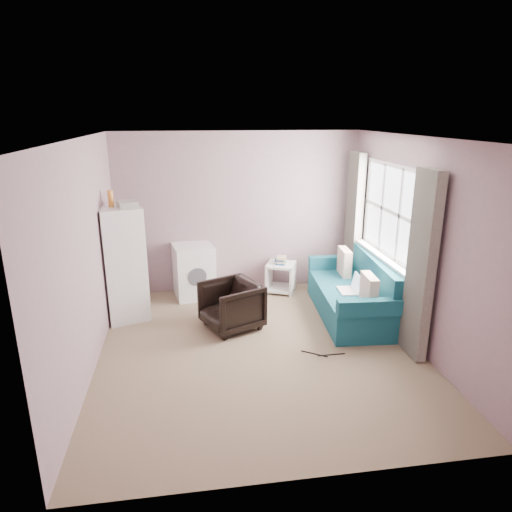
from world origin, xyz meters
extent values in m
cube|color=#877058|center=(0.00, 0.00, -0.01)|extent=(3.80, 4.20, 0.02)
cube|color=silver|center=(0.00, 0.00, 2.51)|extent=(3.80, 4.20, 0.02)
cube|color=gray|center=(0.00, 2.11, 1.25)|extent=(3.80, 0.02, 2.50)
cube|color=gray|center=(0.00, -2.11, 1.25)|extent=(3.80, 0.02, 2.50)
cube|color=gray|center=(-1.91, 0.00, 1.25)|extent=(0.02, 4.20, 2.50)
cube|color=gray|center=(1.91, 0.00, 1.25)|extent=(0.02, 4.20, 2.50)
cube|color=white|center=(1.89, 0.70, 1.50)|extent=(0.01, 1.60, 1.20)
imported|color=black|center=(-0.28, 0.64, 0.35)|extent=(0.86, 0.88, 0.70)
cube|color=white|center=(-1.69, 1.17, 0.79)|extent=(0.68, 0.68, 1.58)
cube|color=#535159|center=(-1.43, 1.26, 0.59)|extent=(0.17, 0.48, 0.02)
cube|color=#535159|center=(-1.49, 1.45, 1.04)|extent=(0.03, 0.03, 0.45)
cube|color=silver|center=(-1.42, 1.24, 1.10)|extent=(0.13, 0.36, 0.54)
cylinder|color=orange|center=(-1.77, 1.19, 1.69)|extent=(0.09, 0.09, 0.22)
cube|color=#A2A399|center=(-1.56, 1.12, 1.62)|extent=(0.31, 0.33, 0.08)
cube|color=white|center=(-0.74, 1.84, 0.41)|extent=(0.67, 0.67, 0.82)
cube|color=#535159|center=(-0.74, 1.82, 0.79)|extent=(0.63, 0.61, 0.05)
cylinder|color=#535159|center=(-0.69, 1.55, 0.42)|extent=(0.27, 0.07, 0.27)
cube|color=white|center=(0.64, 1.81, 0.45)|extent=(0.56, 0.56, 0.04)
cube|color=white|center=(0.64, 1.81, 0.06)|extent=(0.56, 0.56, 0.04)
cube|color=white|center=(0.46, 1.89, 0.24)|extent=(0.20, 0.41, 0.48)
cube|color=white|center=(0.82, 1.74, 0.24)|extent=(0.20, 0.41, 0.48)
cube|color=navy|center=(0.64, 1.81, 0.49)|extent=(0.21, 0.25, 0.03)
cube|color=tan|center=(0.65, 1.81, 0.51)|extent=(0.20, 0.24, 0.03)
cube|color=navy|center=(0.63, 1.82, 0.54)|extent=(0.22, 0.25, 0.03)
cube|color=tan|center=(0.64, 1.80, 0.57)|extent=(0.20, 0.24, 0.03)
cube|color=#196376|center=(1.42, 0.78, 0.20)|extent=(0.98, 1.87, 0.40)
cube|color=#196376|center=(1.76, 0.75, 0.62)|extent=(0.31, 1.82, 0.44)
cube|color=#196376|center=(1.36, -0.10, 0.50)|extent=(0.86, 0.20, 0.20)
cube|color=#196376|center=(1.48, 1.65, 0.50)|extent=(0.86, 0.20, 0.20)
cube|color=#FCD6BE|center=(1.43, 0.19, 0.60)|extent=(0.15, 0.41, 0.40)
cube|color=#FCD6BE|center=(1.51, 1.35, 0.60)|extent=(0.15, 0.41, 0.40)
cube|color=white|center=(1.34, 0.68, 0.41)|extent=(0.25, 0.35, 0.02)
cube|color=silver|center=(1.46, 0.67, 0.53)|extent=(0.08, 0.34, 0.22)
cube|color=white|center=(1.82, 0.70, 0.87)|extent=(0.14, 1.70, 0.04)
cube|color=white|center=(1.87, 0.70, 0.90)|extent=(0.02, 1.68, 0.05)
cube|color=white|center=(1.87, 0.70, 1.50)|extent=(0.02, 1.68, 0.05)
cube|color=white|center=(1.87, 0.70, 2.10)|extent=(0.02, 1.68, 0.05)
cube|color=white|center=(1.87, -0.10, 1.50)|extent=(0.02, 0.05, 1.20)
cube|color=white|center=(1.87, 0.43, 1.50)|extent=(0.02, 0.05, 1.20)
cube|color=white|center=(1.87, 0.97, 1.50)|extent=(0.02, 0.05, 1.20)
cube|color=white|center=(1.87, 1.50, 1.50)|extent=(0.02, 0.05, 1.20)
cube|color=beige|center=(1.78, -0.38, 1.10)|extent=(0.12, 0.46, 2.18)
cube|color=beige|center=(1.78, 1.78, 1.10)|extent=(0.12, 0.46, 2.18)
cylinder|color=black|center=(0.82, -0.28, 0.01)|extent=(0.33, 0.02, 0.01)
cylinder|color=black|center=(0.63, -0.23, 0.01)|extent=(0.28, 0.20, 0.01)
camera|label=1|loc=(-0.79, -4.90, 2.74)|focal=32.00mm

